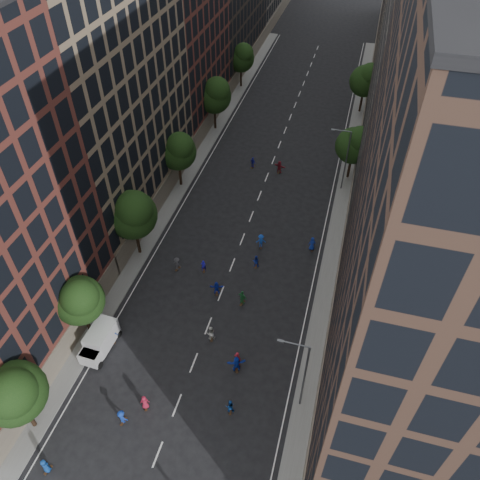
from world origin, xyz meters
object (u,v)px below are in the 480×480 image
Objects in this scene: streetlamp_near at (302,373)px; cargo_van at (99,341)px; skater_0 at (45,466)px; streetlamp_far at (345,157)px; skater_2 at (230,406)px.

cargo_van is at bearing 178.13° from streetlamp_near.
cargo_van is at bearing -70.87° from skater_0.
cargo_van reaches higher than skater_0.
skater_0 is (-18.43, -11.00, -4.33)m from streetlamp_near.
skater_2 is at bearing -99.06° from streetlamp_far.
streetlamp_near is 5.62× the size of skater_2.
skater_2 is (14.04, -2.90, -0.49)m from cargo_van.
streetlamp_far is 5.38× the size of skater_0.
streetlamp_far is at bearing 90.00° from streetlamp_near.
skater_2 is (-5.62, -2.26, -4.36)m from streetlamp_near.
streetlamp_near reaches higher than skater_2.
cargo_van is at bearing -28.89° from skater_2.
skater_0 is at bearing -112.73° from streetlamp_far.
streetlamp_far is 47.90m from skater_0.
streetlamp_near is at bearing -90.00° from streetlamp_far.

